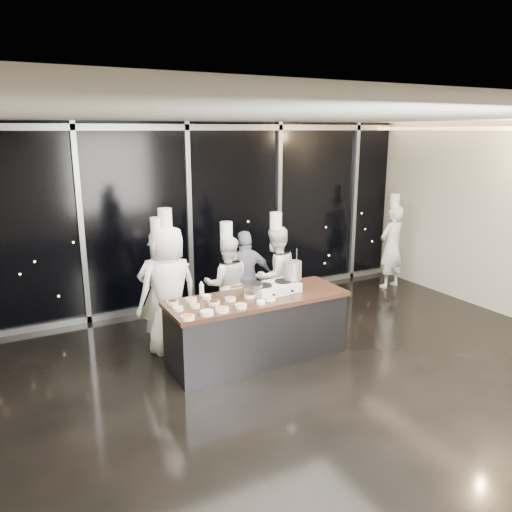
{
  "coord_description": "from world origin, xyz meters",
  "views": [
    {
      "loc": [
        -2.99,
        -4.67,
        3.07
      ],
      "look_at": [
        0.14,
        1.2,
        1.37
      ],
      "focal_mm": 35.0,
      "sensor_mm": 36.0,
      "label": 1
    }
  ],
  "objects_px": {
    "chef_left": "(168,289)",
    "chef_center": "(227,283)",
    "chef_side": "(391,246)",
    "stock_pot": "(293,270)",
    "chef_far_left": "(161,292)",
    "frying_pan": "(253,285)",
    "stove": "(273,288)",
    "guest": "(246,278)",
    "demo_counter": "(257,328)",
    "chef_right": "(275,275)"
  },
  "relations": [
    {
      "from": "chef_left",
      "to": "chef_center",
      "type": "distance_m",
      "value": 1.09
    },
    {
      "from": "chef_left",
      "to": "chef_side",
      "type": "distance_m",
      "value": 4.88
    },
    {
      "from": "stock_pot",
      "to": "chef_far_left",
      "type": "distance_m",
      "value": 1.86
    },
    {
      "from": "frying_pan",
      "to": "stock_pot",
      "type": "relative_size",
      "value": 1.92
    },
    {
      "from": "stove",
      "to": "chef_left",
      "type": "relative_size",
      "value": 0.35
    },
    {
      "from": "chef_left",
      "to": "guest",
      "type": "bearing_deg",
      "value": -174.14
    },
    {
      "from": "demo_counter",
      "to": "chef_side",
      "type": "xyz_separation_m",
      "value": [
        3.86,
        1.61,
        0.39
      ]
    },
    {
      "from": "frying_pan",
      "to": "chef_right",
      "type": "bearing_deg",
      "value": 40.23
    },
    {
      "from": "demo_counter",
      "to": "frying_pan",
      "type": "relative_size",
      "value": 5.14
    },
    {
      "from": "stove",
      "to": "chef_right",
      "type": "bearing_deg",
      "value": 51.54
    },
    {
      "from": "chef_left",
      "to": "guest",
      "type": "height_order",
      "value": "chef_left"
    },
    {
      "from": "demo_counter",
      "to": "frying_pan",
      "type": "bearing_deg",
      "value": 154.13
    },
    {
      "from": "chef_center",
      "to": "guest",
      "type": "xyz_separation_m",
      "value": [
        0.37,
        0.09,
        0.01
      ]
    },
    {
      "from": "demo_counter",
      "to": "frying_pan",
      "type": "distance_m",
      "value": 0.61
    },
    {
      "from": "chef_far_left",
      "to": "chef_left",
      "type": "distance_m",
      "value": 0.12
    },
    {
      "from": "frying_pan",
      "to": "chef_left",
      "type": "bearing_deg",
      "value": 131.65
    },
    {
      "from": "stove",
      "to": "chef_center",
      "type": "relative_size",
      "value": 0.42
    },
    {
      "from": "stock_pot",
      "to": "chef_right",
      "type": "bearing_deg",
      "value": 73.37
    },
    {
      "from": "chef_right",
      "to": "chef_side",
      "type": "distance_m",
      "value": 3.03
    },
    {
      "from": "chef_center",
      "to": "frying_pan",
      "type": "bearing_deg",
      "value": 101.4
    },
    {
      "from": "demo_counter",
      "to": "chef_center",
      "type": "relative_size",
      "value": 1.43
    },
    {
      "from": "stock_pot",
      "to": "chef_center",
      "type": "xyz_separation_m",
      "value": [
        -0.52,
        1.06,
        -0.41
      ]
    },
    {
      "from": "chef_far_left",
      "to": "chef_center",
      "type": "relative_size",
      "value": 1.11
    },
    {
      "from": "chef_right",
      "to": "demo_counter",
      "type": "bearing_deg",
      "value": 37.88
    },
    {
      "from": "frying_pan",
      "to": "guest",
      "type": "bearing_deg",
      "value": 60.32
    },
    {
      "from": "chef_left",
      "to": "chef_side",
      "type": "xyz_separation_m",
      "value": [
        4.82,
        0.78,
        -0.07
      ]
    },
    {
      "from": "chef_right",
      "to": "chef_left",
      "type": "bearing_deg",
      "value": -5.24
    },
    {
      "from": "guest",
      "to": "chef_right",
      "type": "xyz_separation_m",
      "value": [
        0.44,
        -0.18,
        0.04
      ]
    },
    {
      "from": "demo_counter",
      "to": "frying_pan",
      "type": "xyz_separation_m",
      "value": [
        -0.05,
        0.03,
        0.61
      ]
    },
    {
      "from": "guest",
      "to": "chef_right",
      "type": "relative_size",
      "value": 0.84
    },
    {
      "from": "frying_pan",
      "to": "chef_side",
      "type": "xyz_separation_m",
      "value": [
        3.91,
        1.58,
        -0.22
      ]
    },
    {
      "from": "chef_far_left",
      "to": "chef_side",
      "type": "xyz_separation_m",
      "value": [
        4.92,
        0.73,
        -0.02
      ]
    },
    {
      "from": "stock_pot",
      "to": "chef_side",
      "type": "relative_size",
      "value": 0.13
    },
    {
      "from": "stock_pot",
      "to": "chef_side",
      "type": "bearing_deg",
      "value": 25.19
    },
    {
      "from": "chef_center",
      "to": "chef_right",
      "type": "relative_size",
      "value": 0.95
    },
    {
      "from": "guest",
      "to": "chef_side",
      "type": "xyz_separation_m",
      "value": [
        3.41,
        0.38,
        0.08
      ]
    },
    {
      "from": "guest",
      "to": "chef_right",
      "type": "distance_m",
      "value": 0.48
    },
    {
      "from": "chef_far_left",
      "to": "chef_left",
      "type": "relative_size",
      "value": 0.94
    },
    {
      "from": "chef_left",
      "to": "chef_right",
      "type": "bearing_deg",
      "value": 176.73
    },
    {
      "from": "stock_pot",
      "to": "guest",
      "type": "height_order",
      "value": "guest"
    },
    {
      "from": "chef_far_left",
      "to": "chef_center",
      "type": "bearing_deg",
      "value": -157.54
    },
    {
      "from": "stock_pot",
      "to": "chef_left",
      "type": "distance_m",
      "value": 1.75
    },
    {
      "from": "frying_pan",
      "to": "chef_side",
      "type": "height_order",
      "value": "chef_side"
    },
    {
      "from": "stove",
      "to": "chef_far_left",
      "type": "relative_size",
      "value": 0.38
    },
    {
      "from": "stove",
      "to": "guest",
      "type": "xyz_separation_m",
      "value": [
        0.17,
        1.17,
        -0.2
      ]
    },
    {
      "from": "chef_center",
      "to": "stove",
      "type": "bearing_deg",
      "value": 118.76
    },
    {
      "from": "stove",
      "to": "chef_right",
      "type": "xyz_separation_m",
      "value": [
        0.61,
        0.99,
        -0.16
      ]
    },
    {
      "from": "frying_pan",
      "to": "guest",
      "type": "xyz_separation_m",
      "value": [
        0.5,
        1.2,
        -0.3
      ]
    },
    {
      "from": "chef_left",
      "to": "chef_center",
      "type": "height_order",
      "value": "chef_left"
    },
    {
      "from": "stove",
      "to": "chef_right",
      "type": "distance_m",
      "value": 1.17
    }
  ]
}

